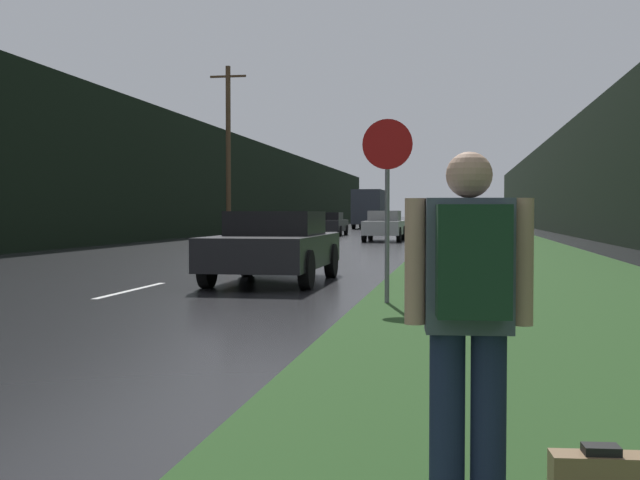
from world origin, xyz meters
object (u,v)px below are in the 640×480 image
stop_sign (387,187)px  delivery_truck (370,208)px  car_passing_near (274,245)px  car_passing_far (384,226)px  hitchhiker_with_backpack (469,308)px  car_oncoming (328,224)px

stop_sign → delivery_truck: size_ratio=0.34×
car_passing_near → car_passing_far: (-0.00, 23.67, 0.03)m
hitchhiker_with_backpack → car_oncoming: size_ratio=0.39×
car_passing_near → car_oncoming: 32.90m
stop_sign → hitchhiker_with_backpack: size_ratio=1.69×
car_passing_near → delivery_truck: delivery_truck is taller
hitchhiker_with_backpack → car_passing_near: bearing=102.3°
car_oncoming → delivery_truck: delivery_truck is taller
delivery_truck → hitchhiker_with_backpack: bearing=-83.4°
stop_sign → car_oncoming: bearing=100.6°
car_oncoming → delivery_truck: 23.24m
stop_sign → car_oncoming: (-6.77, 36.07, -1.04)m
stop_sign → car_passing_near: 4.40m
stop_sign → car_oncoming: stop_sign is taller
hitchhiker_with_backpack → delivery_truck: bearing=91.8°
car_passing_far → car_oncoming: size_ratio=1.08×
delivery_truck → car_passing_near: bearing=-85.7°
car_passing_near → car_passing_far: 23.67m
hitchhiker_with_backpack → delivery_truck: size_ratio=0.20×
stop_sign → car_passing_near: stop_sign is taller
car_passing_near → delivery_truck: bearing=-85.7°
stop_sign → car_passing_near: size_ratio=0.62×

